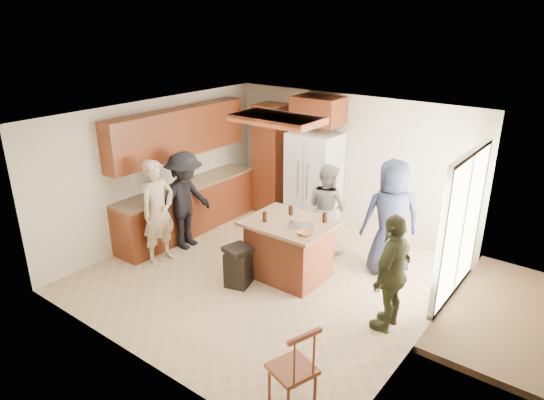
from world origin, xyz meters
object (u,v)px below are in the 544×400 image
Objects in this scene: kitchen_island at (289,249)px; person_side_right at (392,273)px; person_front_left at (158,212)px; refrigerator at (314,179)px; trash_bin at (238,266)px; person_behind_left at (327,208)px; spindle_chair at (294,370)px; person_behind_right at (391,218)px; person_counter at (185,201)px.

person_side_right is at bearing -8.92° from kitchen_island.
refrigerator is (1.17, 2.80, 0.03)m from person_front_left.
person_side_right is 2.52× the size of trash_bin.
person_side_right reaches higher than kitchen_island.
person_behind_left is 2.31m from person_side_right.
person_side_right is 1.24× the size of kitchen_island.
person_front_left is at bearing 159.83° from spindle_chair.
person_front_left is at bearing 57.80° from person_behind_left.
person_behind_right is 3.30m from spindle_chair.
person_counter is 1.34× the size of kitchen_island.
refrigerator is 1.81× the size of spindle_chair.
kitchen_island is at bearing -97.78° from person_side_right.
person_side_right is at bearing -40.63° from refrigerator.
kitchen_island is 1.29× the size of spindle_chair.
spindle_chair is at bearing -36.07° from trash_bin.
person_side_right is 1.84m from kitchen_island.
person_front_left is 2.75× the size of trash_bin.
person_front_left is 1.74× the size of spindle_chair.
spindle_chair is at bearing -4.93° from person_side_right.
person_front_left is at bearing -80.35° from person_side_right.
person_counter is at bearing -17.90° from person_behind_right.
person_behind_left is at bearing 116.09° from spindle_chair.
person_behind_right reaches higher than person_counter.
trash_bin is at bearing 89.21° from person_behind_left.
person_behind_right is 1.51m from person_side_right.
person_side_right is at bearing -80.45° from person_front_left.
person_counter reaches higher than kitchen_island.
person_front_left is 0.96× the size of refrigerator.
spindle_chair is at bearing -122.77° from person_counter.
refrigerator is at bearing -21.61° from person_front_left.
spindle_chair is at bearing -109.12° from person_front_left.
person_behind_right is at bearing -72.13° from person_counter.
person_counter is 2.06m from kitchen_island.
person_behind_right is 1.16× the size of person_side_right.
person_front_left reaches higher than spindle_chair.
refrigerator is at bearing -129.49° from person_side_right.
trash_bin is 0.63× the size of spindle_chair.
person_counter is at bearing 46.95° from person_behind_left.
trash_bin is (-2.24, -0.39, -0.48)m from person_side_right.
spindle_chair is (3.61, -1.93, -0.40)m from person_counter.
kitchen_island is (1.98, 0.85, -0.39)m from person_front_left.
person_behind_left is at bearing -45.80° from refrigerator.
person_front_left is 1.09× the size of person_side_right.
person_behind_left is (1.96, 1.99, -0.09)m from person_front_left.
person_front_left is 2.19m from kitchen_island.
refrigerator is at bearing -64.41° from person_behind_right.
person_behind_left is 0.90× the size of person_counter.
person_behind_left is 3.70m from spindle_chair.
person_front_left is 3.04m from refrigerator.
refrigerator is (-2.61, 2.24, 0.10)m from person_side_right.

